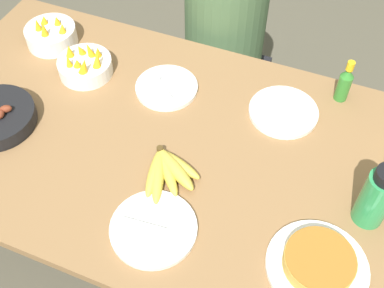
% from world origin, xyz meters
% --- Properties ---
extents(ground_plane, '(14.00, 14.00, 0.00)m').
position_xyz_m(ground_plane, '(0.00, 0.00, 0.00)').
color(ground_plane, '#565142').
extents(dining_table, '(1.88, 0.96, 0.72)m').
position_xyz_m(dining_table, '(0.00, 0.00, 0.64)').
color(dining_table, olive).
rests_on(dining_table, ground_plane).
extents(banana_bunch, '(0.18, 0.20, 0.04)m').
position_xyz_m(banana_bunch, '(-0.03, -0.11, 0.74)').
color(banana_bunch, gold).
rests_on(banana_bunch, dining_table).
extents(frittata_plate_center, '(0.26, 0.26, 0.06)m').
position_xyz_m(frittata_plate_center, '(0.44, -0.24, 0.75)').
color(frittata_plate_center, white).
rests_on(frittata_plate_center, dining_table).
extents(empty_plate_far_left, '(0.21, 0.21, 0.02)m').
position_xyz_m(empty_plate_far_left, '(-0.18, 0.21, 0.73)').
color(empty_plate_far_left, white).
rests_on(empty_plate_far_left, dining_table).
extents(empty_plate_far_right, '(0.24, 0.24, 0.02)m').
position_xyz_m(empty_plate_far_right, '(0.01, -0.29, 0.73)').
color(empty_plate_far_right, white).
rests_on(empty_plate_far_right, dining_table).
extents(empty_plate_mid_edge, '(0.23, 0.23, 0.02)m').
position_xyz_m(empty_plate_mid_edge, '(0.22, 0.25, 0.73)').
color(empty_plate_mid_edge, white).
rests_on(empty_plate_mid_edge, dining_table).
extents(fruit_bowl_mango, '(0.19, 0.19, 0.11)m').
position_xyz_m(fruit_bowl_mango, '(-0.48, 0.18, 0.76)').
color(fruit_bowl_mango, white).
rests_on(fruit_bowl_mango, dining_table).
extents(fruit_bowl_citrus, '(0.19, 0.19, 0.12)m').
position_xyz_m(fruit_bowl_citrus, '(-0.67, 0.28, 0.76)').
color(fruit_bowl_citrus, white).
rests_on(fruit_bowl_citrus, dining_table).
extents(water_bottle, '(0.09, 0.09, 0.21)m').
position_xyz_m(water_bottle, '(0.54, -0.03, 0.82)').
color(water_bottle, '#2D9351').
rests_on(water_bottle, dining_table).
extents(hot_sauce_bottle, '(0.04, 0.04, 0.16)m').
position_xyz_m(hot_sauce_bottle, '(0.38, 0.40, 0.79)').
color(hot_sauce_bottle, '#337F2D').
rests_on(hot_sauce_bottle, dining_table).
extents(person_figure, '(0.36, 0.36, 1.13)m').
position_xyz_m(person_figure, '(-0.14, 0.69, 0.46)').
color(person_figure, black).
rests_on(person_figure, ground_plane).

